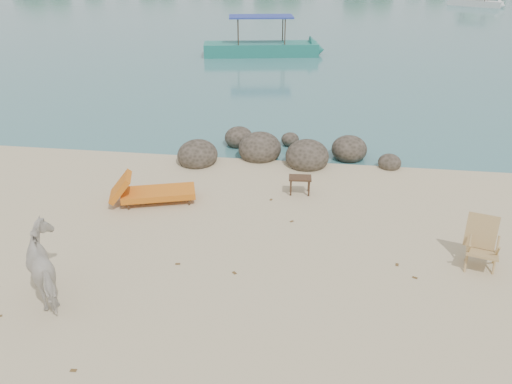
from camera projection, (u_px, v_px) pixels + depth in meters
boulders at (276, 152)px, 14.51m from camera, size 6.29×2.84×0.94m
cow at (49, 266)px, 8.67m from camera, size 1.50×1.54×1.25m
side_table at (300, 186)px, 12.40m from camera, size 0.58×0.39×0.45m
lounge_chair at (158, 190)px, 11.98m from camera, size 2.30×1.37×0.65m
deck_chair at (483, 247)px, 9.45m from camera, size 0.78×0.82×0.97m
boat_near at (261, 23)px, 27.21m from camera, size 7.23×2.83×3.43m
dead_leaves at (210, 301)px, 8.78m from camera, size 8.63×6.73×0.00m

